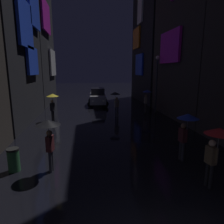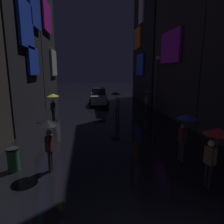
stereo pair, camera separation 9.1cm
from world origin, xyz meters
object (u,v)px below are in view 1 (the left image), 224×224
at_px(car_distant, 98,97).
at_px(trash_bin, 14,160).
at_px(pedestrian_foreground_right_red, 216,141).
at_px(pedestrian_foreground_left_blue, 186,124).
at_px(pedestrian_midstreet_centre_blue, 147,95).
at_px(pedestrian_midstreet_left_yellow, 53,100).
at_px(pedestrian_far_right_black, 116,97).
at_px(streetlamp_right_far, 157,77).
at_px(pedestrian_near_crossing_black, 49,131).

relative_size(car_distant, trash_bin, 4.54).
distance_m(pedestrian_foreground_right_red, pedestrian_foreground_left_blue, 2.06).
height_order(pedestrian_foreground_right_red, pedestrian_midstreet_centre_blue, same).
relative_size(pedestrian_foreground_right_red, pedestrian_midstreet_left_yellow, 1.00).
height_order(pedestrian_midstreet_centre_blue, car_distant, pedestrian_midstreet_centre_blue).
height_order(pedestrian_midstreet_left_yellow, pedestrian_far_right_black, same).
bearing_deg(car_distant, pedestrian_far_right_black, -80.09).
bearing_deg(pedestrian_midstreet_centre_blue, pedestrian_foreground_left_blue, -98.41).
relative_size(pedestrian_far_right_black, streetlamp_right_far, 0.41).
bearing_deg(pedestrian_far_right_black, trash_bin, -121.88).
bearing_deg(car_distant, pedestrian_midstreet_centre_blue, -48.33).
bearing_deg(pedestrian_near_crossing_black, car_distant, 79.40).
bearing_deg(pedestrian_foreground_right_red, streetlamp_right_far, 78.74).
bearing_deg(pedestrian_far_right_black, pedestrian_foreground_left_blue, -79.47).
bearing_deg(streetlamp_right_far, pedestrian_foreground_left_blue, -103.15).
height_order(pedestrian_foreground_right_red, pedestrian_far_right_black, same).
distance_m(pedestrian_far_right_black, streetlamp_right_far, 4.43).
distance_m(pedestrian_foreground_right_red, pedestrian_near_crossing_black, 5.74).
height_order(streetlamp_right_far, trash_bin, streetlamp_right_far).
xyz_separation_m(pedestrian_far_right_black, trash_bin, (-5.35, -8.61, -1.20)).
relative_size(pedestrian_foreground_left_blue, streetlamp_right_far, 0.41).
distance_m(pedestrian_near_crossing_black, pedestrian_midstreet_left_yellow, 8.28).
bearing_deg(pedestrian_midstreet_centre_blue, pedestrian_far_right_black, -155.40).
distance_m(pedestrian_near_crossing_black, car_distant, 15.38).
bearing_deg(pedestrian_midstreet_centre_blue, car_distant, 131.67).
bearing_deg(streetlamp_right_far, pedestrian_far_right_black, -162.51).
bearing_deg(pedestrian_midstreet_left_yellow, pedestrian_near_crossing_black, -82.48).
bearing_deg(trash_bin, pedestrian_foreground_left_blue, -0.88).
bearing_deg(car_distant, pedestrian_foreground_right_red, -81.17).
height_order(pedestrian_foreground_left_blue, trash_bin, pedestrian_foreground_left_blue).
relative_size(pedestrian_midstreet_centre_blue, streetlamp_right_far, 0.41).
relative_size(pedestrian_near_crossing_black, pedestrian_foreground_left_blue, 1.00).
xyz_separation_m(pedestrian_near_crossing_black, car_distant, (2.83, 15.10, -0.74)).
bearing_deg(pedestrian_midstreet_left_yellow, pedestrian_foreground_right_red, -56.88).
relative_size(pedestrian_midstreet_left_yellow, pedestrian_far_right_black, 1.00).
bearing_deg(pedestrian_midstreet_left_yellow, pedestrian_foreground_left_blue, -50.34).
bearing_deg(pedestrian_foreground_left_blue, car_distant, 100.27).
relative_size(pedestrian_midstreet_left_yellow, pedestrian_foreground_left_blue, 1.00).
xyz_separation_m(pedestrian_near_crossing_black, pedestrian_midstreet_left_yellow, (-1.08, 8.21, 0.00)).
bearing_deg(pedestrian_foreground_left_blue, pedestrian_far_right_black, 100.53).
xyz_separation_m(pedestrian_midstreet_left_yellow, trash_bin, (-0.37, -7.86, -1.20)).
distance_m(pedestrian_foreground_right_red, trash_bin, 7.34).
bearing_deg(pedestrian_far_right_black, pedestrian_midstreet_left_yellow, -171.40).
bearing_deg(pedestrian_near_crossing_black, pedestrian_far_right_black, 66.51).
xyz_separation_m(pedestrian_far_right_black, streetlamp_right_far, (3.95, 1.24, 1.58)).
relative_size(pedestrian_midstreet_left_yellow, car_distant, 0.50).
xyz_separation_m(pedestrian_near_crossing_black, streetlamp_right_far, (7.84, 10.21, 1.58)).
relative_size(pedestrian_foreground_right_red, pedestrian_near_crossing_black, 1.00).
distance_m(pedestrian_midstreet_left_yellow, trash_bin, 7.96).
distance_m(car_distant, trash_bin, 15.36).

